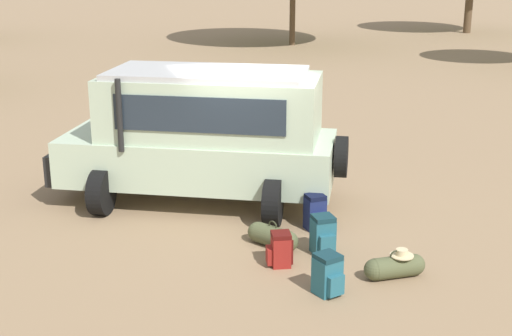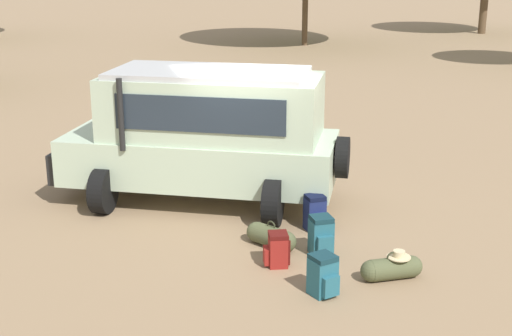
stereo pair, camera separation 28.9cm
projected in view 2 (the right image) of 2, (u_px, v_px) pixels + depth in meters
ground_plane at (253, 206)px, 12.94m from camera, size 320.00×320.00×0.00m
safari_vehicle at (206, 133)px, 12.87m from camera, size 5.35×3.92×2.44m
backpack_beside_front_wheel at (321, 236)px, 10.85m from camera, size 0.33×0.42×0.61m
backpack_cluster_center at (315, 213)px, 11.78m from camera, size 0.33×0.40×0.60m
backpack_near_rear_wheel at (277, 250)px, 10.46m from camera, size 0.41×0.34×0.51m
backpack_outermost at (323, 275)px, 9.57m from camera, size 0.39×0.46×0.58m
duffel_bag_low_black_case at (392, 268)px, 10.06m from camera, size 0.93×0.34×0.42m
duffel_bag_soft_canvas at (271, 237)px, 11.16m from camera, size 0.66×0.83×0.43m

